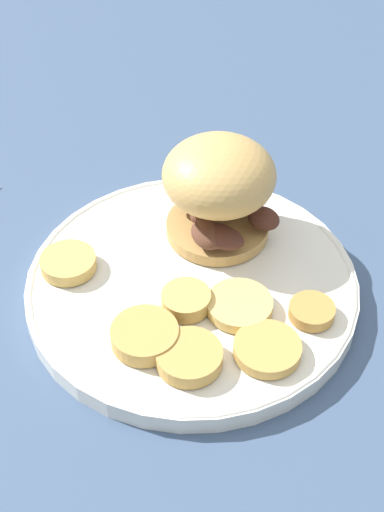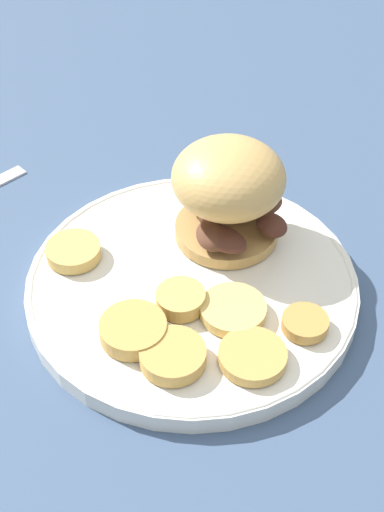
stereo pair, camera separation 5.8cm
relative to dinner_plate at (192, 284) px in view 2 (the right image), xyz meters
name	(u,v)px [view 2 (the right image)]	position (x,y,z in m)	size (l,w,h in m)	color
ground_plane	(192,293)	(0.00, 0.00, -0.01)	(4.00, 4.00, 0.00)	#3D5170
dinner_plate	(192,284)	(0.00, 0.00, 0.00)	(0.28, 0.28, 0.02)	white
sandwich	(229,190)	(0.04, 0.05, 0.06)	(0.10, 0.10, 0.09)	tan
potato_round_0	(133,330)	(-0.06, -0.05, 0.02)	(0.05, 0.05, 0.01)	tan
potato_round_1	(253,356)	(0.03, -0.09, 0.01)	(0.05, 0.05, 0.01)	tan
potato_round_2	(181,299)	(-0.02, -0.03, 0.02)	(0.04, 0.04, 0.01)	tan
potato_round_3	(173,356)	(-0.03, -0.08, 0.01)	(0.05, 0.05, 0.01)	tan
potato_round_4	(305,323)	(0.08, -0.07, 0.01)	(0.04, 0.04, 0.01)	#BC8942
potato_round_5	(233,310)	(0.02, -0.05, 0.01)	(0.05, 0.05, 0.01)	#DBB766
potato_round_6	(73,251)	(-0.10, 0.05, 0.01)	(0.05, 0.05, 0.01)	tan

